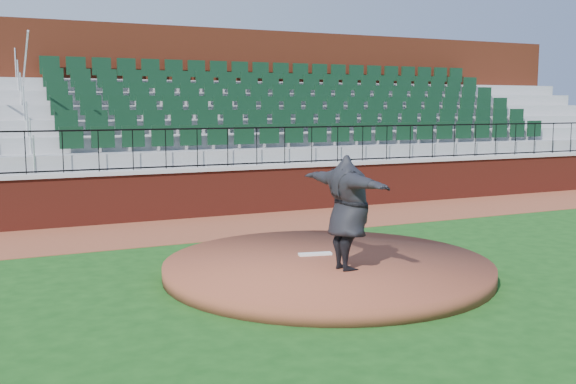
# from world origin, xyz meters

# --- Properties ---
(ground) EXTENTS (90.00, 90.00, 0.00)m
(ground) POSITION_xyz_m (0.00, 0.00, 0.00)
(ground) COLOR #134212
(ground) RESTS_ON ground
(warning_track) EXTENTS (34.00, 3.20, 0.01)m
(warning_track) POSITION_xyz_m (0.00, 5.40, 0.01)
(warning_track) COLOR brown
(warning_track) RESTS_ON ground
(field_wall) EXTENTS (34.00, 0.35, 1.20)m
(field_wall) POSITION_xyz_m (0.00, 7.00, 0.60)
(field_wall) COLOR maroon
(field_wall) RESTS_ON ground
(wall_cap) EXTENTS (34.00, 0.45, 0.10)m
(wall_cap) POSITION_xyz_m (0.00, 7.00, 1.25)
(wall_cap) COLOR #B7B7B7
(wall_cap) RESTS_ON field_wall
(wall_railing) EXTENTS (34.00, 0.05, 1.00)m
(wall_railing) POSITION_xyz_m (0.00, 7.00, 1.80)
(wall_railing) COLOR black
(wall_railing) RESTS_ON wall_cap
(seating_stands) EXTENTS (34.00, 5.10, 4.60)m
(seating_stands) POSITION_xyz_m (0.00, 9.72, 2.30)
(seating_stands) COLOR gray
(seating_stands) RESTS_ON ground
(concourse_wall) EXTENTS (34.00, 0.50, 5.50)m
(concourse_wall) POSITION_xyz_m (0.00, 12.52, 2.75)
(concourse_wall) COLOR maroon
(concourse_wall) RESTS_ON ground
(pitchers_mound) EXTENTS (5.61, 5.61, 0.25)m
(pitchers_mound) POSITION_xyz_m (0.16, 0.24, 0.12)
(pitchers_mound) COLOR brown
(pitchers_mound) RESTS_ON ground
(pitching_rubber) EXTENTS (0.61, 0.27, 0.04)m
(pitching_rubber) POSITION_xyz_m (0.16, 0.71, 0.27)
(pitching_rubber) COLOR white
(pitching_rubber) RESTS_ON pitchers_mound
(pitcher) EXTENTS (0.78, 2.33, 1.87)m
(pitcher) POSITION_xyz_m (0.14, -0.45, 1.18)
(pitcher) COLOR black
(pitcher) RESTS_ON pitchers_mound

